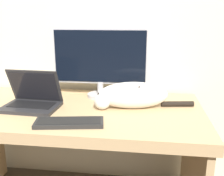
{
  "coord_description": "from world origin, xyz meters",
  "views": [
    {
      "loc": [
        0.41,
        -1.05,
        1.25
      ],
      "look_at": [
        0.23,
        0.34,
        0.86
      ],
      "focal_mm": 42.0,
      "sensor_mm": 36.0,
      "label": 1
    }
  ],
  "objects": [
    {
      "name": "external_keyboard",
      "position": [
        0.04,
        0.13,
        0.73
      ],
      "size": [
        0.36,
        0.17,
        0.02
      ],
      "rotation": [
        0.0,
        0.0,
        0.16
      ],
      "color": "black",
      "rests_on": "desk"
    },
    {
      "name": "desk",
      "position": [
        0.0,
        0.38,
        0.57
      ],
      "size": [
        1.5,
        0.75,
        0.72
      ],
      "color": "tan",
      "rests_on": "ground_plane"
    },
    {
      "name": "wall_back",
      "position": [
        0.0,
        0.81,
        1.3
      ],
      "size": [
        6.4,
        0.06,
        2.6
      ],
      "color": "beige",
      "rests_on": "ground_plane"
    },
    {
      "name": "cat",
      "position": [
        0.33,
        0.41,
        0.8
      ],
      "size": [
        0.58,
        0.19,
        0.16
      ],
      "rotation": [
        0.0,
        0.0,
        0.15
      ],
      "color": "silver",
      "rests_on": "desk"
    },
    {
      "name": "laptop",
      "position": [
        -0.25,
        0.34,
        0.76
      ],
      "size": [
        0.33,
        0.24,
        0.22
      ],
      "rotation": [
        0.0,
        0.0,
        -0.06
      ],
      "color": "#232326",
      "rests_on": "desk"
    },
    {
      "name": "monitor",
      "position": [
        0.11,
        0.61,
        0.96
      ],
      "size": [
        0.62,
        0.17,
        0.45
      ],
      "color": "#B2B2B7",
      "rests_on": "desk"
    }
  ]
}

